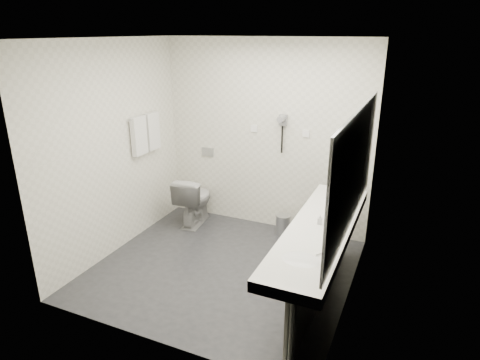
% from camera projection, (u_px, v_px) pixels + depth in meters
% --- Properties ---
extents(floor, '(2.80, 2.80, 0.00)m').
position_uv_depth(floor, '(223.00, 268.00, 4.76)').
color(floor, '#2C2D32').
rests_on(floor, ground).
extents(ceiling, '(2.80, 2.80, 0.00)m').
position_uv_depth(ceiling, '(219.00, 38.00, 3.91)').
color(ceiling, white).
rests_on(ceiling, wall_back).
extents(wall_back, '(2.80, 0.00, 2.80)m').
position_uv_depth(wall_back, '(265.00, 137.00, 5.45)').
color(wall_back, white).
rests_on(wall_back, floor).
extents(wall_front, '(2.80, 0.00, 2.80)m').
position_uv_depth(wall_front, '(147.00, 211.00, 3.22)').
color(wall_front, white).
rests_on(wall_front, floor).
extents(wall_left, '(0.00, 2.60, 2.60)m').
position_uv_depth(wall_left, '(114.00, 150.00, 4.87)').
color(wall_left, white).
rests_on(wall_left, floor).
extents(wall_right, '(0.00, 2.60, 2.60)m').
position_uv_depth(wall_right, '(358.00, 183.00, 3.80)').
color(wall_right, white).
rests_on(wall_right, floor).
extents(vanity_counter, '(0.55, 2.20, 0.10)m').
position_uv_depth(vanity_counter, '(320.00, 231.00, 3.89)').
color(vanity_counter, white).
rests_on(vanity_counter, floor).
extents(vanity_panel, '(0.03, 2.15, 0.75)m').
position_uv_depth(vanity_panel, '(320.00, 271.00, 4.03)').
color(vanity_panel, '#989690').
rests_on(vanity_panel, floor).
extents(vanity_post_near, '(0.06, 0.06, 0.75)m').
position_uv_depth(vanity_post_near, '(290.00, 341.00, 3.12)').
color(vanity_post_near, silver).
rests_on(vanity_post_near, floor).
extents(vanity_post_far, '(0.06, 0.06, 0.75)m').
position_uv_depth(vanity_post_far, '(343.00, 228.00, 4.91)').
color(vanity_post_far, silver).
rests_on(vanity_post_far, floor).
extents(mirror, '(0.02, 2.20, 1.05)m').
position_uv_depth(mirror, '(355.00, 169.00, 3.57)').
color(mirror, '#B2BCC6').
rests_on(mirror, wall_right).
extents(basin_near, '(0.40, 0.31, 0.05)m').
position_uv_depth(basin_near, '(301.00, 261.00, 3.32)').
color(basin_near, white).
rests_on(basin_near, vanity_counter).
extents(basin_far, '(0.40, 0.31, 0.05)m').
position_uv_depth(basin_far, '(335.00, 203.00, 4.44)').
color(basin_far, white).
rests_on(basin_far, vanity_counter).
extents(faucet_near, '(0.04, 0.04, 0.15)m').
position_uv_depth(faucet_near, '(326.00, 256.00, 3.21)').
color(faucet_near, silver).
rests_on(faucet_near, vanity_counter).
extents(faucet_far, '(0.04, 0.04, 0.15)m').
position_uv_depth(faucet_far, '(354.00, 198.00, 4.33)').
color(faucet_far, silver).
rests_on(faucet_far, vanity_counter).
extents(soap_bottle_a, '(0.05, 0.05, 0.09)m').
position_uv_depth(soap_bottle_a, '(320.00, 219.00, 3.90)').
color(soap_bottle_a, beige).
rests_on(soap_bottle_a, vanity_counter).
extents(soap_bottle_b, '(0.08, 0.08, 0.08)m').
position_uv_depth(soap_bottle_b, '(334.00, 215.00, 4.01)').
color(soap_bottle_b, beige).
rests_on(soap_bottle_b, vanity_counter).
extents(glass_left, '(0.07, 0.07, 0.10)m').
position_uv_depth(glass_left, '(345.00, 215.00, 4.00)').
color(glass_left, silver).
rests_on(glass_left, vanity_counter).
extents(toilet, '(0.46, 0.72, 0.70)m').
position_uv_depth(toilet, '(194.00, 200.00, 5.78)').
color(toilet, white).
rests_on(toilet, floor).
extents(flush_plate, '(0.18, 0.02, 0.12)m').
position_uv_depth(flush_plate, '(208.00, 152.00, 5.87)').
color(flush_plate, '#B2B5BA').
rests_on(flush_plate, wall_back).
extents(pedal_bin, '(0.25, 0.25, 0.27)m').
position_uv_depth(pedal_bin, '(283.00, 225.00, 5.51)').
color(pedal_bin, '#B2B5BA').
rests_on(pedal_bin, floor).
extents(bin_lid, '(0.19, 0.19, 0.02)m').
position_uv_depth(bin_lid, '(283.00, 216.00, 5.46)').
color(bin_lid, '#B2B5BA').
rests_on(bin_lid, pedal_bin).
extents(towel_rail, '(0.02, 0.62, 0.02)m').
position_uv_depth(towel_rail, '(144.00, 116.00, 5.22)').
color(towel_rail, silver).
rests_on(towel_rail, wall_left).
extents(towel_near, '(0.07, 0.24, 0.48)m').
position_uv_depth(towel_near, '(139.00, 136.00, 5.17)').
color(towel_near, white).
rests_on(towel_near, towel_rail).
extents(towel_far, '(0.07, 0.24, 0.48)m').
position_uv_depth(towel_far, '(152.00, 131.00, 5.41)').
color(towel_far, white).
rests_on(towel_far, towel_rail).
extents(dryer_cradle, '(0.10, 0.04, 0.14)m').
position_uv_depth(dryer_cradle, '(283.00, 120.00, 5.25)').
color(dryer_cradle, gray).
rests_on(dryer_cradle, wall_back).
extents(dryer_barrel, '(0.08, 0.14, 0.08)m').
position_uv_depth(dryer_barrel, '(281.00, 119.00, 5.18)').
color(dryer_barrel, gray).
rests_on(dryer_barrel, dryer_cradle).
extents(dryer_cord, '(0.02, 0.02, 0.35)m').
position_uv_depth(dryer_cord, '(282.00, 140.00, 5.32)').
color(dryer_cord, black).
rests_on(dryer_cord, dryer_cradle).
extents(switch_plate_a, '(0.09, 0.02, 0.09)m').
position_uv_depth(switch_plate_a, '(254.00, 129.00, 5.47)').
color(switch_plate_a, white).
rests_on(switch_plate_a, wall_back).
extents(switch_plate_b, '(0.09, 0.02, 0.09)m').
position_uv_depth(switch_plate_b, '(306.00, 134.00, 5.20)').
color(switch_plate_b, white).
rests_on(switch_plate_b, wall_back).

